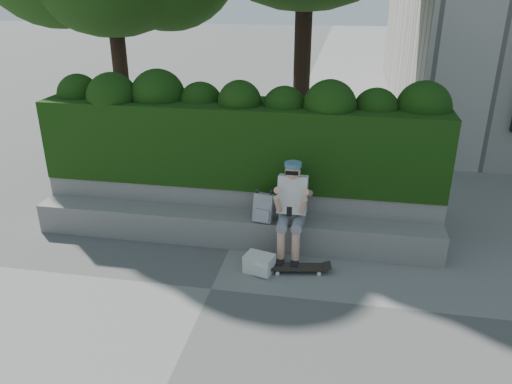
% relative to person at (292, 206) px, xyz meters
% --- Properties ---
extents(ground, '(80.00, 80.00, 0.00)m').
position_rel_person_xyz_m(ground, '(-0.89, -1.07, -0.75)').
color(ground, slate).
rests_on(ground, ground).
extents(bench_ledge, '(6.00, 0.45, 0.45)m').
position_rel_person_xyz_m(bench_ledge, '(-0.89, 0.18, -0.53)').
color(bench_ledge, gray).
rests_on(bench_ledge, ground).
extents(planter_wall, '(6.00, 0.50, 0.75)m').
position_rel_person_xyz_m(planter_wall, '(-0.89, 0.66, -0.38)').
color(planter_wall, gray).
rests_on(planter_wall, ground).
extents(hedge, '(6.00, 1.00, 1.20)m').
position_rel_person_xyz_m(hedge, '(-0.89, 0.88, 0.60)').
color(hedge, black).
rests_on(hedge, planter_wall).
extents(person, '(0.40, 0.76, 1.38)m').
position_rel_person_xyz_m(person, '(0.00, 0.00, 0.00)').
color(person, slate).
rests_on(person, ground).
extents(skateboard, '(0.81, 0.33, 0.08)m').
position_rel_person_xyz_m(skateboard, '(0.16, -0.47, -0.68)').
color(skateboard, black).
rests_on(skateboard, ground).
extents(backpack_plaid, '(0.30, 0.19, 0.40)m').
position_rel_person_xyz_m(backpack_plaid, '(-0.40, 0.08, -0.10)').
color(backpack_plaid, silver).
rests_on(backpack_plaid, bench_ledge).
extents(backpack_ground, '(0.43, 0.35, 0.24)m').
position_rel_person_xyz_m(backpack_ground, '(-0.36, -0.54, -0.63)').
color(backpack_ground, silver).
rests_on(backpack_ground, ground).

